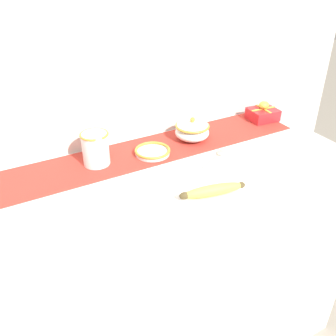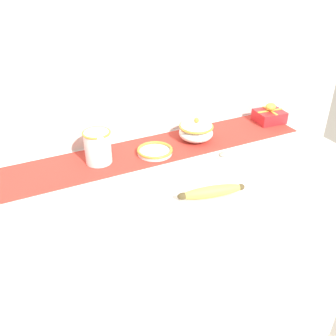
{
  "view_description": "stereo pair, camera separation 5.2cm",
  "coord_description": "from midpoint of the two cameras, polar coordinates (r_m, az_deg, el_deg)",
  "views": [
    {
      "loc": [
        -0.48,
        -0.95,
        1.59
      ],
      "look_at": [
        0.03,
        -0.03,
        0.96
      ],
      "focal_mm": 40.0,
      "sensor_mm": 36.0,
      "label": 1
    },
    {
      "loc": [
        -0.43,
        -0.97,
        1.59
      ],
      "look_at": [
        0.03,
        -0.03,
        0.96
      ],
      "focal_mm": 40.0,
      "sensor_mm": 36.0,
      "label": 2
    }
  ],
  "objects": [
    {
      "name": "sugar_bowl",
      "position": [
        1.49,
        2.71,
        5.78
      ],
      "size": [
        0.14,
        0.14,
        0.09
      ],
      "color": "white",
      "rests_on": "countertop"
    },
    {
      "name": "countertop",
      "position": [
        1.55,
        -2.67,
        -15.98
      ],
      "size": [
        1.5,
        0.62,
        0.91
      ],
      "primitive_type": "cube",
      "color": "silver",
      "rests_on": "ground_plane"
    },
    {
      "name": "table_runner",
      "position": [
        1.4,
        -6.53,
        1.99
      ],
      "size": [
        1.38,
        0.23,
        0.0
      ],
      "primitive_type": "cube",
      "color": "#B23328",
      "rests_on": "countertop"
    },
    {
      "name": "small_dish",
      "position": [
        1.4,
        -3.44,
        2.53
      ],
      "size": [
        0.13,
        0.13,
        0.02
      ],
      "color": "white",
      "rests_on": "countertop"
    },
    {
      "name": "banana",
      "position": [
        1.17,
        5.59,
        -3.43
      ],
      "size": [
        0.22,
        0.08,
        0.04
      ],
      "rotation": [
        0.0,
        0.0,
        -0.2
      ],
      "color": "#DBCC4C",
      "rests_on": "countertop"
    },
    {
      "name": "back_wall",
      "position": [
        1.42,
        -9.6,
        14.65
      ],
      "size": [
        2.3,
        0.04,
        2.4
      ],
      "primitive_type": "cube",
      "color": "silver",
      "rests_on": "ground_plane"
    },
    {
      "name": "cream_pitcher",
      "position": [
        1.34,
        -12.11,
        3.06
      ],
      "size": [
        0.1,
        0.12,
        0.12
      ],
      "color": "white",
      "rests_on": "countertop"
    },
    {
      "name": "gift_box",
      "position": [
        1.72,
        13.41,
        8.08
      ],
      "size": [
        0.13,
        0.11,
        0.09
      ],
      "rotation": [
        0.0,
        0.0,
        -0.09
      ],
      "color": "red",
      "rests_on": "countertop"
    },
    {
      "name": "spoon",
      "position": [
        1.41,
        6.82,
        2.17
      ],
      "size": [
        0.16,
        0.09,
        0.01
      ],
      "rotation": [
        0.0,
        0.0,
        0.45
      ],
      "color": "#A89E89",
      "rests_on": "countertop"
    }
  ]
}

